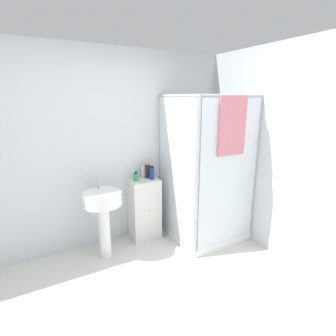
{
  "coord_description": "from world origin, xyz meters",
  "views": [
    {
      "loc": [
        -0.9,
        -1.55,
        1.9
      ],
      "look_at": [
        0.58,
        1.12,
        1.08
      ],
      "focal_mm": 28.0,
      "sensor_mm": 36.0,
      "label": 1
    }
  ],
  "objects_px": {
    "sink": "(103,208)",
    "shampoo_bottle_blue": "(152,173)",
    "soap_dispenser": "(136,177)",
    "lotion_bottle_white": "(143,172)",
    "shampoo_bottle_tall_black": "(147,170)"
  },
  "relations": [
    {
      "from": "sink",
      "to": "lotion_bottle_white",
      "type": "xyz_separation_m",
      "value": [
        0.64,
        0.27,
        0.29
      ]
    },
    {
      "from": "shampoo_bottle_tall_black",
      "to": "sink",
      "type": "bearing_deg",
      "value": -160.24
    },
    {
      "from": "sink",
      "to": "soap_dispenser",
      "type": "xyz_separation_m",
      "value": [
        0.5,
        0.19,
        0.26
      ]
    },
    {
      "from": "shampoo_bottle_tall_black",
      "to": "shampoo_bottle_blue",
      "type": "bearing_deg",
      "value": -75.9
    },
    {
      "from": "sink",
      "to": "shampoo_bottle_blue",
      "type": "xyz_separation_m",
      "value": [
        0.72,
        0.16,
        0.3
      ]
    },
    {
      "from": "shampoo_bottle_tall_black",
      "to": "lotion_bottle_white",
      "type": "relative_size",
      "value": 1.13
    },
    {
      "from": "lotion_bottle_white",
      "to": "shampoo_bottle_tall_black",
      "type": "bearing_deg",
      "value": -15.88
    },
    {
      "from": "sink",
      "to": "lotion_bottle_white",
      "type": "distance_m",
      "value": 0.75
    },
    {
      "from": "sink",
      "to": "soap_dispenser",
      "type": "distance_m",
      "value": 0.6
    },
    {
      "from": "shampoo_bottle_blue",
      "to": "shampoo_bottle_tall_black",
      "type": "bearing_deg",
      "value": 104.1
    },
    {
      "from": "shampoo_bottle_tall_black",
      "to": "lotion_bottle_white",
      "type": "height_order",
      "value": "shampoo_bottle_tall_black"
    },
    {
      "from": "sink",
      "to": "shampoo_bottle_blue",
      "type": "relative_size",
      "value": 5.32
    },
    {
      "from": "soap_dispenser",
      "to": "lotion_bottle_white",
      "type": "bearing_deg",
      "value": 29.9
    },
    {
      "from": "sink",
      "to": "soap_dispenser",
      "type": "relative_size",
      "value": 7.26
    },
    {
      "from": "soap_dispenser",
      "to": "lotion_bottle_white",
      "type": "distance_m",
      "value": 0.15
    }
  ]
}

